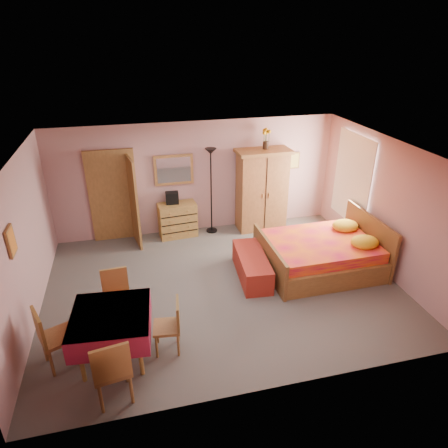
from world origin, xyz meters
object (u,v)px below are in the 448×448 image
object	(u,v)px
dining_table	(113,336)
stereo	(172,198)
bench	(252,266)
chair_west	(58,336)
wall_mirror	(174,170)
bed	(320,246)
chair_north	(117,299)
floor_lamp	(211,192)
chest_of_drawers	(178,220)
sunflower_vase	(266,139)
chair_east	(167,326)
chair_south	(111,367)
wardrobe	(262,190)

from	to	relation	value
dining_table	stereo	bearing A→B (deg)	69.99
bench	chair_west	world-z (taller)	chair_west
wall_mirror	chair_west	xyz separation A→B (m)	(-2.19, -3.78, -1.06)
bed	chair_north	xyz separation A→B (m)	(-3.93, -0.75, -0.05)
floor_lamp	chair_west	world-z (taller)	floor_lamp
bed	bench	distance (m)	1.43
chair_north	chair_west	bearing A→B (deg)	37.81
chest_of_drawers	bed	distance (m)	3.32
stereo	bench	distance (m)	2.56
sunflower_vase	chest_of_drawers	bearing A→B (deg)	-179.90
sunflower_vase	dining_table	bearing A→B (deg)	-133.97
bed	chair_west	size ratio (longest dim) A/B	2.28
floor_lamp	dining_table	bearing A→B (deg)	-121.51
sunflower_vase	dining_table	world-z (taller)	sunflower_vase
chest_of_drawers	chair_east	size ratio (longest dim) A/B	0.99
bench	dining_table	size ratio (longest dim) A/B	1.29
chest_of_drawers	bench	bearing A→B (deg)	-65.49
floor_lamp	dining_table	size ratio (longest dim) A/B	1.87
floor_lamp	chair_west	bearing A→B (deg)	-129.82
chest_of_drawers	sunflower_vase	xyz separation A→B (m)	(2.07, 0.00, 1.78)
chest_of_drawers	sunflower_vase	world-z (taller)	sunflower_vase
bench	chair_south	xyz separation A→B (m)	(-2.61, -2.30, 0.28)
bed	floor_lamp	bearing A→B (deg)	128.74
wall_mirror	floor_lamp	world-z (taller)	floor_lamp
wall_mirror	floor_lamp	distance (m)	0.99
floor_lamp	chair_east	size ratio (longest dim) A/B	2.35
floor_lamp	chair_north	bearing A→B (deg)	-127.09
wall_mirror	bench	size ratio (longest dim) A/B	0.62
wall_mirror	chair_south	distance (m)	4.91
sunflower_vase	bed	xyz separation A→B (m)	(0.49, -2.11, -1.66)
bed	bench	bearing A→B (deg)	177.76
dining_table	wall_mirror	bearing A→B (deg)	69.50
stereo	chair_south	distance (m)	4.65
chair_south	chair_west	bearing A→B (deg)	123.99
chest_of_drawers	wardrobe	distance (m)	2.09
bench	chest_of_drawers	bearing A→B (deg)	119.33
chair_south	chair_north	world-z (taller)	chair_south
wardrobe	chair_north	distance (m)	4.43
stereo	wardrobe	xyz separation A→B (m)	(2.11, -0.10, 0.03)
bed	bench	size ratio (longest dim) A/B	1.60
wall_mirror	bench	bearing A→B (deg)	-62.91
wall_mirror	chair_south	world-z (taller)	wall_mirror
sunflower_vase	bed	world-z (taller)	sunflower_vase
chest_of_drawers	wall_mirror	world-z (taller)	wall_mirror
sunflower_vase	chair_north	size ratio (longest dim) A/B	0.50
floor_lamp	bench	size ratio (longest dim) A/B	1.44
chair_east	bed	bearing A→B (deg)	-57.04
chair_west	chair_east	xyz separation A→B (m)	(1.52, -0.09, -0.06)
sunflower_vase	chair_west	xyz separation A→B (m)	(-4.26, -3.57, -1.69)
chair_west	chest_of_drawers	bearing A→B (deg)	125.58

